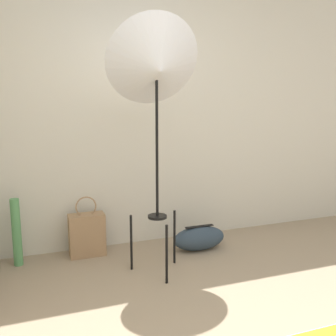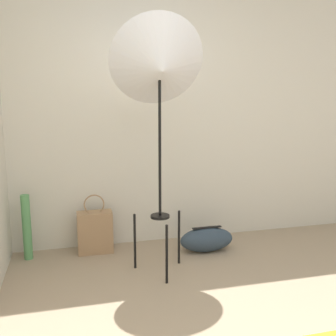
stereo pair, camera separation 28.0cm
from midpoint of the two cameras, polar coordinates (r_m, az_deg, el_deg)
wall_back at (r=3.69m, az=-5.21°, el=8.94°), size 8.00×0.05×2.60m
photo_umbrella at (r=2.97m, az=-4.46°, el=14.36°), size 0.73×0.52×1.99m
tote_bag at (r=3.60m, az=-13.90°, el=-9.36°), size 0.31×0.15×0.54m
duffel_bag at (r=3.65m, az=2.32°, el=-10.18°), size 0.49×0.22×0.23m
paper_roll at (r=3.56m, az=-23.29°, el=-8.61°), size 0.07×0.07×0.57m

